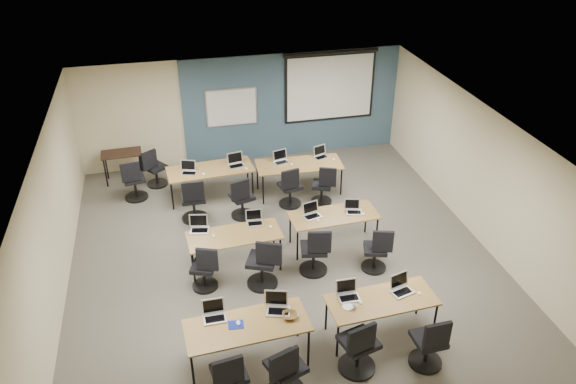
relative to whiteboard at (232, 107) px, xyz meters
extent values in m
cube|color=#6B6354|center=(0.30, -4.43, -1.45)|extent=(8.00, 9.00, 0.02)
cube|color=white|center=(0.30, -4.43, 1.25)|extent=(8.00, 9.00, 0.02)
cube|color=beige|center=(0.30, 0.07, -0.10)|extent=(8.00, 0.04, 2.70)
cube|color=beige|center=(-3.70, -4.43, -0.10)|extent=(0.04, 9.00, 2.70)
cube|color=beige|center=(4.30, -4.43, -0.10)|extent=(0.04, 9.00, 2.70)
cube|color=#3D5977|center=(1.55, 0.04, -0.10)|extent=(5.50, 0.04, 2.70)
cube|color=#AAB4BB|center=(0.00, 0.00, 0.00)|extent=(1.28, 0.02, 0.98)
cube|color=white|center=(0.00, -0.01, 0.00)|extent=(1.20, 0.02, 0.90)
cube|color=black|center=(2.50, -0.02, 0.35)|extent=(2.32, 0.03, 1.82)
cube|color=white|center=(2.50, -0.03, 0.31)|extent=(2.20, 0.02, 1.62)
cylinder|color=black|center=(2.50, -0.03, 1.19)|extent=(2.40, 0.10, 0.10)
cube|color=brown|center=(-0.80, -6.75, -0.73)|extent=(1.84, 0.77, 0.03)
cylinder|color=black|center=(-1.66, -7.08, -1.10)|extent=(0.04, 0.04, 0.70)
cylinder|color=black|center=(0.06, -7.08, -1.10)|extent=(0.04, 0.04, 0.70)
cylinder|color=black|center=(-1.66, -6.43, -1.10)|extent=(0.04, 0.04, 0.70)
cylinder|color=black|center=(0.06, -6.43, -1.10)|extent=(0.04, 0.04, 0.70)
cube|color=brown|center=(1.35, -6.69, -0.73)|extent=(1.73, 0.72, 0.03)
cylinder|color=black|center=(0.55, -6.99, -1.10)|extent=(0.04, 0.04, 0.70)
cylinder|color=black|center=(2.16, -6.99, -1.10)|extent=(0.04, 0.04, 0.70)
cylinder|color=black|center=(0.55, -6.39, -1.10)|extent=(0.04, 0.04, 0.70)
cylinder|color=black|center=(2.16, -6.39, -1.10)|extent=(0.04, 0.04, 0.70)
cube|color=#996643|center=(-0.63, -4.40, -0.73)|extent=(1.72, 0.72, 0.03)
cylinder|color=black|center=(-1.44, -4.70, -1.10)|extent=(0.04, 0.04, 0.70)
cylinder|color=black|center=(0.17, -4.70, -1.10)|extent=(0.04, 0.04, 0.70)
cylinder|color=black|center=(-1.44, -4.10, -1.10)|extent=(0.04, 0.04, 0.70)
cylinder|color=black|center=(0.17, -4.10, -1.10)|extent=(0.04, 0.04, 0.70)
cube|color=#98673B|center=(1.35, -4.17, -0.73)|extent=(1.72, 0.72, 0.03)
cylinder|color=black|center=(0.55, -4.47, -1.10)|extent=(0.04, 0.04, 0.70)
cylinder|color=black|center=(2.15, -4.47, -1.10)|extent=(0.04, 0.04, 0.70)
cylinder|color=black|center=(0.55, -3.87, -1.10)|extent=(0.04, 0.04, 0.70)
cylinder|color=black|center=(2.15, -3.87, -1.10)|extent=(0.04, 0.04, 0.70)
cube|color=brown|center=(-0.77, -1.72, -0.73)|extent=(1.91, 0.79, 0.03)
cylinder|color=black|center=(-1.67, -2.06, -1.10)|extent=(0.04, 0.04, 0.70)
cylinder|color=black|center=(0.12, -2.06, -1.10)|extent=(0.04, 0.04, 0.70)
cylinder|color=black|center=(-1.67, -1.38, -1.10)|extent=(0.04, 0.04, 0.70)
cylinder|color=black|center=(0.12, -1.38, -1.10)|extent=(0.04, 0.04, 0.70)
cube|color=brown|center=(1.22, -1.95, -0.73)|extent=(1.94, 0.81, 0.03)
cylinder|color=black|center=(0.31, -2.29, -1.10)|extent=(0.04, 0.04, 0.70)
cylinder|color=black|center=(2.13, -2.29, -1.10)|extent=(0.04, 0.04, 0.70)
cylinder|color=black|center=(0.31, -1.60, -1.10)|extent=(0.04, 0.04, 0.70)
cylinder|color=black|center=(2.13, -1.60, -1.10)|extent=(0.04, 0.04, 0.70)
cube|color=#ABABAD|center=(-1.25, -6.52, -0.71)|extent=(0.34, 0.25, 0.02)
cube|color=black|center=(-1.25, -6.54, -0.70)|extent=(0.29, 0.14, 0.00)
cube|color=#ABABAD|center=(-1.25, -6.39, -0.58)|extent=(0.34, 0.06, 0.23)
cube|color=black|center=(-1.25, -6.40, -0.58)|extent=(0.30, 0.04, 0.19)
ellipsoid|color=white|center=(-0.92, -6.70, -0.71)|extent=(0.09, 0.12, 0.04)
cube|color=black|center=(-1.17, -7.40, -0.94)|extent=(0.47, 0.47, 0.08)
cube|color=black|center=(-1.20, -7.62, -0.66)|extent=(0.43, 0.06, 0.44)
cube|color=#B0B0B7|center=(-0.29, -6.58, -0.71)|extent=(0.36, 0.26, 0.02)
cube|color=black|center=(-0.29, -6.60, -0.70)|extent=(0.31, 0.15, 0.00)
cube|color=#B0B0B7|center=(-0.29, -6.44, -0.57)|extent=(0.36, 0.07, 0.25)
cube|color=black|center=(-0.29, -6.45, -0.57)|extent=(0.32, 0.05, 0.20)
ellipsoid|color=white|center=(-0.03, -6.74, -0.71)|extent=(0.07, 0.10, 0.04)
cylinder|color=black|center=(-0.38, -7.47, -1.21)|extent=(0.06, 0.06, 0.49)
cube|color=black|center=(-0.38, -7.47, -0.92)|extent=(0.49, 0.49, 0.08)
cube|color=black|center=(-0.45, -7.68, -0.64)|extent=(0.44, 0.06, 0.44)
cube|color=#B5B5B5|center=(0.85, -6.54, -0.71)|extent=(0.34, 0.24, 0.02)
cube|color=black|center=(0.85, -6.56, -0.70)|extent=(0.28, 0.14, 0.00)
cube|color=#B5B5B5|center=(0.85, -6.41, -0.58)|extent=(0.34, 0.06, 0.23)
cube|color=black|center=(0.85, -6.42, -0.58)|extent=(0.29, 0.04, 0.19)
ellipsoid|color=white|center=(1.00, -6.68, -0.71)|extent=(0.06, 0.10, 0.03)
cylinder|color=black|center=(0.77, -7.28, -1.42)|extent=(0.57, 0.57, 0.05)
cylinder|color=black|center=(0.77, -7.28, -1.20)|extent=(0.06, 0.06, 0.50)
cube|color=black|center=(0.77, -7.28, -0.91)|extent=(0.50, 0.50, 0.08)
cube|color=black|center=(0.71, -7.50, -0.63)|extent=(0.46, 0.06, 0.44)
cube|color=#AEAEBC|center=(1.72, -6.60, -0.71)|extent=(0.34, 0.25, 0.02)
cube|color=black|center=(1.72, -6.62, -0.70)|extent=(0.29, 0.15, 0.00)
cube|color=#AEAEBC|center=(1.72, -6.47, -0.58)|extent=(0.34, 0.06, 0.24)
cube|color=black|center=(1.72, -6.48, -0.58)|extent=(0.30, 0.04, 0.19)
ellipsoid|color=white|center=(1.98, -6.70, -0.71)|extent=(0.08, 0.10, 0.03)
cylinder|color=black|center=(1.82, -7.43, -1.42)|extent=(0.51, 0.51, 0.05)
cylinder|color=black|center=(1.82, -7.43, -1.22)|extent=(0.06, 0.06, 0.45)
cube|color=black|center=(1.82, -7.43, -0.96)|extent=(0.45, 0.45, 0.08)
cube|color=black|center=(1.82, -7.64, -0.68)|extent=(0.41, 0.06, 0.44)
cube|color=#ABACB2|center=(-1.24, -4.12, -0.71)|extent=(0.35, 0.25, 0.02)
cube|color=black|center=(-1.24, -4.14, -0.70)|extent=(0.29, 0.15, 0.00)
cube|color=#ABACB2|center=(-1.24, -3.99, -0.58)|extent=(0.35, 0.06, 0.24)
cube|color=black|center=(-1.24, -4.00, -0.58)|extent=(0.30, 0.05, 0.20)
ellipsoid|color=white|center=(-1.01, -4.36, -0.71)|extent=(0.06, 0.09, 0.03)
cylinder|color=black|center=(-1.27, -4.86, -1.42)|extent=(0.47, 0.47, 0.05)
cylinder|color=black|center=(-1.27, -4.86, -1.24)|extent=(0.06, 0.06, 0.41)
cube|color=black|center=(-1.27, -4.86, -1.00)|extent=(0.41, 0.41, 0.08)
cube|color=black|center=(-1.20, -5.03, -0.72)|extent=(0.38, 0.06, 0.44)
cube|color=silver|center=(-0.20, -4.13, -0.71)|extent=(0.31, 0.22, 0.02)
cube|color=black|center=(-0.20, -4.15, -0.70)|extent=(0.26, 0.13, 0.00)
cube|color=silver|center=(-0.20, -4.01, -0.59)|extent=(0.31, 0.06, 0.21)
cube|color=black|center=(-0.20, -4.02, -0.59)|extent=(0.27, 0.04, 0.17)
ellipsoid|color=white|center=(0.07, -4.30, -0.71)|extent=(0.08, 0.11, 0.03)
cylinder|color=black|center=(-0.24, -5.02, -1.42)|extent=(0.56, 0.56, 0.05)
cylinder|color=black|center=(-0.24, -5.02, -1.20)|extent=(0.06, 0.06, 0.50)
cube|color=black|center=(-0.24, -5.02, -0.91)|extent=(0.50, 0.50, 0.08)
cube|color=black|center=(-0.15, -5.23, -0.63)|extent=(0.46, 0.06, 0.44)
cube|color=#B0B0B6|center=(0.92, -4.14, -0.71)|extent=(0.33, 0.24, 0.02)
cube|color=black|center=(0.92, -4.16, -0.70)|extent=(0.28, 0.14, 0.00)
cube|color=#B0B0B6|center=(0.92, -4.01, -0.58)|extent=(0.33, 0.06, 0.23)
cube|color=black|center=(0.92, -4.02, -0.58)|extent=(0.29, 0.04, 0.19)
ellipsoid|color=white|center=(1.00, -4.30, -0.71)|extent=(0.06, 0.09, 0.03)
cylinder|color=black|center=(0.76, -4.86, -1.42)|extent=(0.53, 0.53, 0.05)
cylinder|color=black|center=(0.76, -4.86, -1.22)|extent=(0.06, 0.06, 0.47)
cube|color=black|center=(0.76, -4.86, -0.94)|extent=(0.47, 0.47, 0.08)
cube|color=black|center=(0.80, -5.07, -0.66)|extent=(0.43, 0.06, 0.44)
cube|color=silver|center=(1.75, -4.19, -0.71)|extent=(0.30, 0.22, 0.02)
cube|color=black|center=(1.75, -4.21, -0.70)|extent=(0.26, 0.13, 0.00)
cube|color=silver|center=(1.75, -4.07, -0.59)|extent=(0.30, 0.06, 0.21)
cube|color=black|center=(1.75, -4.08, -0.59)|extent=(0.27, 0.04, 0.17)
ellipsoid|color=white|center=(1.92, -4.29, -0.71)|extent=(0.07, 0.10, 0.03)
cylinder|color=black|center=(1.89, -5.05, -1.42)|extent=(0.47, 0.47, 0.05)
cylinder|color=black|center=(1.89, -5.05, -1.24)|extent=(0.06, 0.06, 0.42)
cube|color=black|center=(1.89, -5.05, -0.99)|extent=(0.42, 0.42, 0.08)
cube|color=black|center=(1.94, -5.23, -0.71)|extent=(0.38, 0.06, 0.44)
cube|color=#A9A8B3|center=(-1.25, -1.83, -0.71)|extent=(0.34, 0.25, 0.02)
cube|color=black|center=(-1.25, -1.85, -0.70)|extent=(0.29, 0.14, 0.00)
cube|color=#A9A8B3|center=(-1.25, -1.70, -0.58)|extent=(0.34, 0.06, 0.23)
cube|color=black|center=(-1.25, -1.71, -0.58)|extent=(0.30, 0.04, 0.19)
ellipsoid|color=white|center=(-0.95, -1.95, -0.71)|extent=(0.08, 0.11, 0.04)
cylinder|color=black|center=(-1.24, -2.55, -1.42)|extent=(0.56, 0.56, 0.05)
cylinder|color=black|center=(-1.24, -2.55, -1.20)|extent=(0.06, 0.06, 0.49)
cube|color=black|center=(-1.24, -2.55, -0.92)|extent=(0.49, 0.49, 0.08)
cube|color=black|center=(-1.24, -2.78, -0.64)|extent=(0.45, 0.06, 0.44)
cube|color=#AEAEAE|center=(-0.19, -1.74, -0.71)|extent=(0.36, 0.26, 0.02)
cube|color=black|center=(-0.19, -1.76, -0.70)|extent=(0.31, 0.15, 0.00)
cube|color=#AEAEAE|center=(-0.19, -1.59, -0.57)|extent=(0.36, 0.07, 0.25)
cube|color=black|center=(-0.19, -1.60, -0.57)|extent=(0.32, 0.05, 0.20)
ellipsoid|color=white|center=(0.01, -1.91, -0.71)|extent=(0.08, 0.11, 0.04)
cylinder|color=black|center=(-0.22, -2.67, -1.42)|extent=(0.50, 0.50, 0.05)
cylinder|color=black|center=(-0.22, -2.67, -1.23)|extent=(0.06, 0.06, 0.45)
cube|color=black|center=(-0.22, -2.67, -0.96)|extent=(0.45, 0.45, 0.08)
cube|color=black|center=(-0.28, -2.87, -0.68)|extent=(0.41, 0.06, 0.44)
cube|color=silver|center=(0.84, -1.80, -0.71)|extent=(0.34, 0.25, 0.02)
cube|color=black|center=(0.84, -1.82, -0.70)|extent=(0.29, 0.14, 0.00)
cube|color=silver|center=(0.84, -1.67, -0.58)|extent=(0.34, 0.06, 0.23)
cube|color=black|center=(0.84, -1.68, -0.58)|extent=(0.30, 0.04, 0.19)
ellipsoid|color=white|center=(1.04, -1.95, -0.71)|extent=(0.07, 0.10, 0.03)
cylinder|color=black|center=(0.89, -2.46, -1.42)|extent=(0.50, 0.50, 0.05)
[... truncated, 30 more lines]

